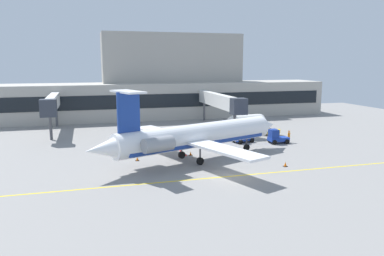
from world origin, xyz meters
name	(u,v)px	position (x,y,z in m)	size (l,w,h in m)	color
ground	(230,177)	(0.00, 0.00, -0.05)	(120.00, 120.00, 0.11)	gray
terminal_building	(168,87)	(3.17, 45.91, 6.53)	(72.15, 11.46, 18.34)	#ADA89E
jet_bridge_west	(220,101)	(9.34, 28.81, 4.93)	(2.40, 20.89, 6.31)	silver
jet_bridge_east	(52,104)	(-19.94, 30.75, 5.15)	(2.40, 17.08, 6.55)	silver
regional_jet	(195,136)	(-1.84, 7.34, 3.12)	(27.26, 22.71, 9.05)	white
baggage_tug	(276,137)	(12.85, 13.74, 0.96)	(2.98, 2.00, 2.14)	#19389E
pushback_tractor	(265,129)	(14.27, 20.16, 0.99)	(4.12, 3.44, 2.19)	#E5B20C
belt_loader	(241,136)	(7.90, 15.68, 0.93)	(3.45, 2.69, 2.05)	#19389E
fuel_tank	(246,121)	(13.72, 26.73, 1.43)	(7.84, 3.02, 2.55)	white
marshaller	(289,136)	(14.86, 13.59, 0.97)	(0.73, 0.55, 1.91)	#191E33
safety_cone_alpha	(191,154)	(-1.58, 10.04, 0.25)	(0.47, 0.47, 0.55)	orange
safety_cone_bravo	(137,159)	(-8.66, 9.30, 0.25)	(0.47, 0.47, 0.55)	orange
safety_cone_charlie	(285,164)	(7.66, 1.94, 0.25)	(0.47, 0.47, 0.55)	orange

